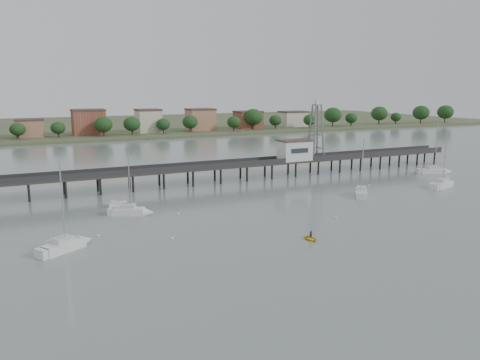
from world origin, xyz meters
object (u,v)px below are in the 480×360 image
object	(u,v)px
pier	(204,168)
white_tender	(117,204)
sailboat_d	(445,184)
yellow_dinghy	(311,240)
lattice_tower	(316,132)
sailboat_e	(438,171)
sailboat_c	(361,192)
sailboat_a	(71,244)
sailboat_b	(135,212)

from	to	relation	value
pier	white_tender	size ratio (longest dim) A/B	44.37
sailboat_d	yellow_dinghy	xyz separation A→B (m)	(-49.83, -19.46, -0.64)
white_tender	lattice_tower	bearing A→B (deg)	14.76
lattice_tower	sailboat_e	size ratio (longest dim) A/B	1.11
sailboat_c	sailboat_a	world-z (taller)	sailboat_a
sailboat_c	lattice_tower	bearing A→B (deg)	26.27
lattice_tower	white_tender	xyz separation A→B (m)	(-54.53, -13.19, -10.70)
sailboat_b	white_tender	size ratio (longest dim) A/B	3.66
lattice_tower	white_tender	distance (m)	57.12
sailboat_b	sailboat_d	distance (m)	70.86
sailboat_b	yellow_dinghy	size ratio (longest dim) A/B	4.59
sailboat_e	white_tender	distance (m)	84.19
sailboat_c	pier	bearing A→B (deg)	84.00
pier	sailboat_e	bearing A→B (deg)	-12.93
sailboat_b	sailboat_a	world-z (taller)	sailboat_a
sailboat_c	sailboat_d	bearing A→B (deg)	-54.93
lattice_tower	yellow_dinghy	size ratio (longest dim) A/B	5.76
sailboat_d	yellow_dinghy	bearing A→B (deg)	-174.86
lattice_tower	sailboat_e	distance (m)	34.44
sailboat_b	sailboat_d	world-z (taller)	sailboat_d
pier	sailboat_d	distance (m)	56.16
yellow_dinghy	sailboat_b	bearing A→B (deg)	130.00
sailboat_c	white_tender	xyz separation A→B (m)	(-49.07, 12.29, -0.24)
sailboat_d	white_tender	distance (m)	73.55
sailboat_c	white_tender	bearing A→B (deg)	114.33
sailboat_a	sailboat_e	world-z (taller)	sailboat_e
sailboat_a	yellow_dinghy	distance (m)	34.91
lattice_tower	sailboat_b	xyz separation A→B (m)	(-52.89, -21.10, -10.45)
pier	yellow_dinghy	xyz separation A→B (m)	(-0.58, -46.28, -3.79)
lattice_tower	yellow_dinghy	xyz separation A→B (m)	(-32.08, -46.28, -11.10)
sailboat_c	sailboat_e	xyz separation A→B (m)	(35.12, 11.43, -0.00)
sailboat_d	sailboat_e	xyz separation A→B (m)	(11.91, 12.78, 0.00)
sailboat_e	lattice_tower	bearing A→B (deg)	-178.99
pier	sailboat_e	world-z (taller)	sailboat_e
pier	sailboat_a	bearing A→B (deg)	-133.82
sailboat_e	yellow_dinghy	bearing A→B (deg)	-126.08
sailboat_c	sailboat_b	distance (m)	47.62
lattice_tower	sailboat_c	size ratio (longest dim) A/B	1.20
yellow_dinghy	sailboat_d	bearing A→B (deg)	21.77
sailboat_e	yellow_dinghy	distance (m)	69.65
pier	yellow_dinghy	size ratio (longest dim) A/B	55.70
pier	sailboat_d	xyz separation A→B (m)	(49.24, -26.82, -3.16)
pier	lattice_tower	size ratio (longest dim) A/B	9.68
pier	white_tender	distance (m)	26.76
lattice_tower	sailboat_d	xyz separation A→B (m)	(17.74, -26.82, -10.46)
sailboat_b	white_tender	bearing A→B (deg)	126.93
lattice_tower	pier	bearing A→B (deg)	-180.00
pier	sailboat_a	world-z (taller)	sailboat_a
sailboat_d	sailboat_a	size ratio (longest dim) A/B	1.07
yellow_dinghy	lattice_tower	bearing A→B (deg)	55.70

